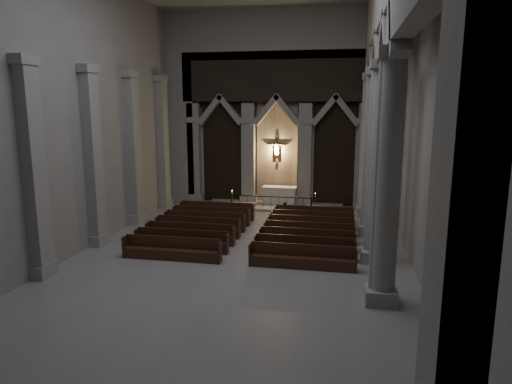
% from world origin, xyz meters
% --- Properties ---
extents(room, '(24.00, 24.10, 12.00)m').
position_xyz_m(room, '(0.00, 0.00, 7.60)').
color(room, gray).
rests_on(room, ground).
extents(sanctuary_wall, '(14.00, 0.77, 12.00)m').
position_xyz_m(sanctuary_wall, '(0.00, 11.54, 6.62)').
color(sanctuary_wall, '#9E9B93').
rests_on(sanctuary_wall, ground).
extents(right_arcade, '(1.00, 24.00, 12.00)m').
position_xyz_m(right_arcade, '(5.50, 1.33, 7.83)').
color(right_arcade, '#9E9B93').
rests_on(right_arcade, ground).
extents(left_pilasters, '(0.60, 13.00, 8.03)m').
position_xyz_m(left_pilasters, '(-6.75, 3.50, 3.91)').
color(left_pilasters, '#9E9B93').
rests_on(left_pilasters, ground).
extents(sanctuary_step, '(8.50, 2.60, 0.15)m').
position_xyz_m(sanctuary_step, '(0.00, 10.60, 0.07)').
color(sanctuary_step, '#9E9B93').
rests_on(sanctuary_step, ground).
extents(altar, '(2.14, 0.86, 1.08)m').
position_xyz_m(altar, '(0.28, 11.08, 0.70)').
color(altar, silver).
rests_on(altar, sanctuary_step).
extents(altar_rail, '(4.90, 0.09, 0.96)m').
position_xyz_m(altar_rail, '(0.00, 9.40, 0.64)').
color(altar_rail, black).
rests_on(altar_rail, ground).
extents(candle_stand_left, '(0.22, 0.22, 1.29)m').
position_xyz_m(candle_stand_left, '(-2.31, 9.09, 0.35)').
color(candle_stand_left, '#A88533').
rests_on(candle_stand_left, ground).
extents(candle_stand_right, '(0.21, 0.21, 1.26)m').
position_xyz_m(candle_stand_right, '(2.63, 9.27, 0.34)').
color(candle_stand_right, '#A88533').
rests_on(candle_stand_right, ground).
extents(pews, '(9.62, 7.39, 0.94)m').
position_xyz_m(pews, '(0.00, 3.66, 0.31)').
color(pews, black).
rests_on(pews, ground).
extents(worshipper, '(0.51, 0.43, 1.18)m').
position_xyz_m(worshipper, '(1.15, 6.80, 0.59)').
color(worshipper, black).
rests_on(worshipper, ground).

